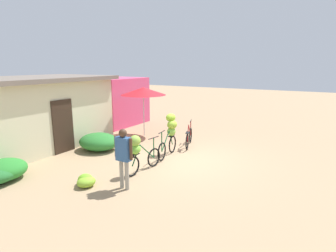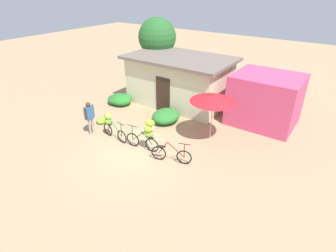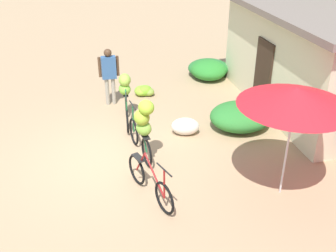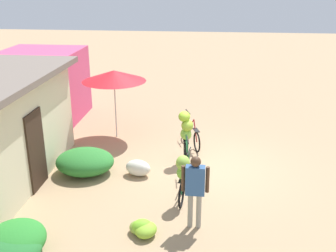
{
  "view_description": "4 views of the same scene",
  "coord_description": "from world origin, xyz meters",
  "px_view_note": "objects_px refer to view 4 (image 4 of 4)",
  "views": [
    {
      "loc": [
        -8.31,
        -4.32,
        3.27
      ],
      "look_at": [
        0.92,
        1.04,
        0.9
      ],
      "focal_mm": 29.74,
      "sensor_mm": 36.0,
      "label": 1
    },
    {
      "loc": [
        6.73,
        -7.15,
        6.6
      ],
      "look_at": [
        1.09,
        0.95,
        1.29
      ],
      "focal_mm": 29.01,
      "sensor_mm": 36.0,
      "label": 2
    },
    {
      "loc": [
        7.75,
        -0.65,
        4.91
      ],
      "look_at": [
        0.13,
        1.16,
        0.72
      ],
      "focal_mm": 42.52,
      "sensor_mm": 36.0,
      "label": 3
    },
    {
      "loc": [
        -10.31,
        -0.04,
        5.05
      ],
      "look_at": [
        1.04,
        1.16,
        0.83
      ],
      "focal_mm": 43.23,
      "sensor_mm": 36.0,
      "label": 4
    }
  ],
  "objects_px": {
    "shop_pink": "(41,86)",
    "produce_sack": "(138,168)",
    "bicycle_center_loaded": "(192,135)",
    "bicycle_leftmost": "(184,173)",
    "banana_pile_on_ground": "(143,228)",
    "market_umbrella": "(114,76)",
    "person_vendor": "(195,185)",
    "bicycle_near_pile": "(186,133)"
  },
  "relations": [
    {
      "from": "banana_pile_on_ground",
      "to": "produce_sack",
      "type": "bearing_deg",
      "value": 12.0
    },
    {
      "from": "market_umbrella",
      "to": "bicycle_center_loaded",
      "type": "height_order",
      "value": "market_umbrella"
    },
    {
      "from": "bicycle_near_pile",
      "to": "person_vendor",
      "type": "xyz_separation_m",
      "value": [
        -3.16,
        -0.39,
        0.1
      ]
    },
    {
      "from": "bicycle_leftmost",
      "to": "bicycle_center_loaded",
      "type": "bearing_deg",
      "value": -0.49
    },
    {
      "from": "banana_pile_on_ground",
      "to": "person_vendor",
      "type": "relative_size",
      "value": 0.44
    },
    {
      "from": "bicycle_center_loaded",
      "to": "shop_pink",
      "type": "bearing_deg",
      "value": 71.48
    },
    {
      "from": "bicycle_leftmost",
      "to": "produce_sack",
      "type": "height_order",
      "value": "bicycle_leftmost"
    },
    {
      "from": "bicycle_center_loaded",
      "to": "produce_sack",
      "type": "relative_size",
      "value": 2.34
    },
    {
      "from": "market_umbrella",
      "to": "bicycle_near_pile",
      "type": "relative_size",
      "value": 1.38
    },
    {
      "from": "market_umbrella",
      "to": "bicycle_center_loaded",
      "type": "distance_m",
      "value": 3.12
    },
    {
      "from": "market_umbrella",
      "to": "produce_sack",
      "type": "relative_size",
      "value": 3.23
    },
    {
      "from": "market_umbrella",
      "to": "bicycle_near_pile",
      "type": "distance_m",
      "value": 3.24
    },
    {
      "from": "shop_pink",
      "to": "bicycle_near_pile",
      "type": "distance_m",
      "value": 6.43
    },
    {
      "from": "bicycle_center_loaded",
      "to": "produce_sack",
      "type": "distance_m",
      "value": 2.63
    },
    {
      "from": "bicycle_center_loaded",
      "to": "banana_pile_on_ground",
      "type": "height_order",
      "value": "bicycle_center_loaded"
    },
    {
      "from": "produce_sack",
      "to": "person_vendor",
      "type": "bearing_deg",
      "value": -144.25
    },
    {
      "from": "market_umbrella",
      "to": "produce_sack",
      "type": "bearing_deg",
      "value": -156.0
    },
    {
      "from": "bicycle_center_loaded",
      "to": "person_vendor",
      "type": "height_order",
      "value": "person_vendor"
    },
    {
      "from": "bicycle_near_pile",
      "to": "produce_sack",
      "type": "distance_m",
      "value": 1.68
    },
    {
      "from": "banana_pile_on_ground",
      "to": "shop_pink",
      "type": "bearing_deg",
      "value": 35.75
    },
    {
      "from": "shop_pink",
      "to": "bicycle_leftmost",
      "type": "bearing_deg",
      "value": -133.46
    },
    {
      "from": "shop_pink",
      "to": "person_vendor",
      "type": "bearing_deg",
      "value": -137.12
    },
    {
      "from": "bicycle_leftmost",
      "to": "produce_sack",
      "type": "bearing_deg",
      "value": 47.8
    },
    {
      "from": "bicycle_leftmost",
      "to": "person_vendor",
      "type": "height_order",
      "value": "person_vendor"
    },
    {
      "from": "banana_pile_on_ground",
      "to": "bicycle_center_loaded",
      "type": "bearing_deg",
      "value": -9.07
    },
    {
      "from": "bicycle_near_pile",
      "to": "banana_pile_on_ground",
      "type": "relative_size",
      "value": 2.23
    },
    {
      "from": "banana_pile_on_ground",
      "to": "person_vendor",
      "type": "height_order",
      "value": "person_vendor"
    },
    {
      "from": "shop_pink",
      "to": "person_vendor",
      "type": "relative_size",
      "value": 1.94
    },
    {
      "from": "bicycle_near_pile",
      "to": "banana_pile_on_ground",
      "type": "distance_m",
      "value": 3.69
    },
    {
      "from": "produce_sack",
      "to": "bicycle_near_pile",
      "type": "bearing_deg",
      "value": -53.03
    },
    {
      "from": "bicycle_near_pile",
      "to": "bicycle_center_loaded",
      "type": "height_order",
      "value": "bicycle_near_pile"
    },
    {
      "from": "bicycle_leftmost",
      "to": "shop_pink",
      "type": "bearing_deg",
      "value": 46.54
    },
    {
      "from": "market_umbrella",
      "to": "person_vendor",
      "type": "relative_size",
      "value": 1.37
    },
    {
      "from": "market_umbrella",
      "to": "produce_sack",
      "type": "height_order",
      "value": "market_umbrella"
    },
    {
      "from": "bicycle_leftmost",
      "to": "banana_pile_on_ground",
      "type": "distance_m",
      "value": 1.73
    },
    {
      "from": "bicycle_leftmost",
      "to": "produce_sack",
      "type": "distance_m",
      "value": 1.84
    },
    {
      "from": "bicycle_center_loaded",
      "to": "bicycle_near_pile",
      "type": "bearing_deg",
      "value": 175.03
    },
    {
      "from": "shop_pink",
      "to": "bicycle_near_pile",
      "type": "relative_size",
      "value": 1.96
    },
    {
      "from": "bicycle_near_pile",
      "to": "person_vendor",
      "type": "distance_m",
      "value": 3.18
    },
    {
      "from": "shop_pink",
      "to": "produce_sack",
      "type": "height_order",
      "value": "shop_pink"
    },
    {
      "from": "market_umbrella",
      "to": "banana_pile_on_ground",
      "type": "height_order",
      "value": "market_umbrella"
    },
    {
      "from": "market_umbrella",
      "to": "bicycle_leftmost",
      "type": "height_order",
      "value": "market_umbrella"
    }
  ]
}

